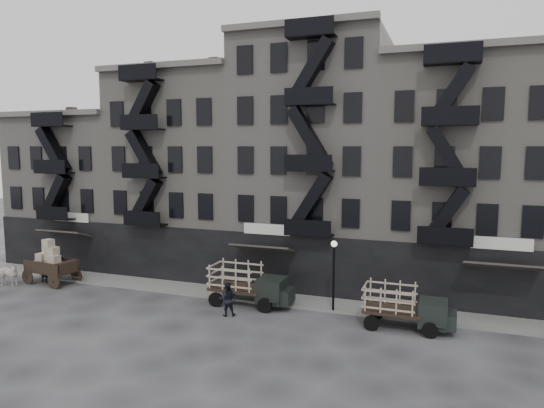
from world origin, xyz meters
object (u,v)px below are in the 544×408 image
(horse, at_px, (7,274))
(stake_truck_east, at_px, (406,304))
(pedestrian_west, at_px, (44,271))
(wagon, at_px, (50,258))
(pedestrian_mid, at_px, (227,299))
(stake_truck_west, at_px, (249,282))

(horse, xyz_separation_m, stake_truck_east, (26.78, 1.20, 0.52))
(pedestrian_west, bearing_deg, wagon, -34.65)
(stake_truck_east, bearing_deg, pedestrian_mid, -171.39)
(wagon, height_order, stake_truck_west, wagon)
(wagon, relative_size, pedestrian_west, 2.43)
(wagon, distance_m, pedestrian_mid, 14.81)
(stake_truck_west, bearing_deg, horse, -173.37)
(stake_truck_west, bearing_deg, pedestrian_mid, -101.50)
(stake_truck_west, bearing_deg, wagon, -178.51)
(pedestrian_west, height_order, pedestrian_mid, pedestrian_mid)
(pedestrian_mid, bearing_deg, horse, -27.13)
(stake_truck_west, xyz_separation_m, pedestrian_west, (-15.87, -0.18, -0.66))
(horse, xyz_separation_m, wagon, (2.29, 1.62, 0.96))
(horse, bearing_deg, pedestrian_west, -45.57)
(wagon, relative_size, stake_truck_east, 0.82)
(stake_truck_west, xyz_separation_m, pedestrian_mid, (-0.45, -2.16, -0.48))
(horse, relative_size, stake_truck_west, 0.38)
(stake_truck_east, height_order, pedestrian_mid, stake_truck_east)
(wagon, bearing_deg, pedestrian_mid, -0.57)
(wagon, relative_size, pedestrian_mid, 1.99)
(stake_truck_west, relative_size, pedestrian_mid, 2.61)
(wagon, bearing_deg, stake_truck_west, 7.78)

